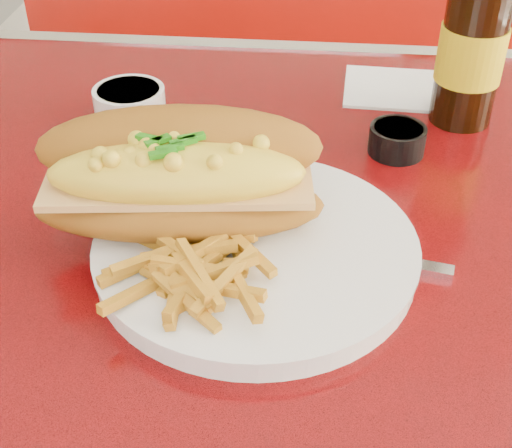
# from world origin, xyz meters

# --- Properties ---
(diner_table) EXTENTS (1.23, 0.83, 0.77)m
(diner_table) POSITION_xyz_m (0.00, 0.00, 0.61)
(diner_table) COLOR red
(diner_table) RESTS_ON ground
(booth_bench_far) EXTENTS (1.20, 0.51, 0.90)m
(booth_bench_far) POSITION_xyz_m (0.00, 0.81, 0.29)
(booth_bench_far) COLOR #9E130A
(booth_bench_far) RESTS_ON ground
(dinner_plate) EXTENTS (0.36, 0.36, 0.02)m
(dinner_plate) POSITION_xyz_m (0.02, -0.07, 0.78)
(dinner_plate) COLOR white
(dinner_plate) RESTS_ON diner_table
(mac_hoagie) EXTENTS (0.26, 0.15, 0.11)m
(mac_hoagie) POSITION_xyz_m (-0.05, -0.04, 0.84)
(mac_hoagie) COLOR #9C6019
(mac_hoagie) RESTS_ON dinner_plate
(fries_pile) EXTENTS (0.12, 0.11, 0.03)m
(fries_pile) POSITION_xyz_m (-0.03, -0.12, 0.80)
(fries_pile) COLOR gold
(fries_pile) RESTS_ON dinner_plate
(fork) EXTENTS (0.08, 0.16, 0.00)m
(fork) POSITION_xyz_m (0.07, -0.07, 0.79)
(fork) COLOR silver
(fork) RESTS_ON dinner_plate
(gravy_ramekin) EXTENTS (0.09, 0.09, 0.04)m
(gravy_ramekin) POSITION_xyz_m (-0.15, 0.16, 0.79)
(gravy_ramekin) COLOR white
(gravy_ramekin) RESTS_ON diner_table
(sauce_cup_right) EXTENTS (0.07, 0.07, 0.03)m
(sauce_cup_right) POSITION_xyz_m (0.15, 0.13, 0.79)
(sauce_cup_right) COLOR black
(sauce_cup_right) RESTS_ON diner_table
(beer_bottle) EXTENTS (0.10, 0.10, 0.29)m
(beer_bottle) POSITION_xyz_m (0.23, 0.21, 0.88)
(beer_bottle) COLOR black
(beer_bottle) RESTS_ON diner_table
(knife) EXTENTS (0.20, 0.05, 0.01)m
(knife) POSITION_xyz_m (0.11, -0.06, 0.77)
(knife) COLOR silver
(knife) RESTS_ON diner_table
(paper_napkin) EXTENTS (0.12, 0.12, 0.00)m
(paper_napkin) POSITION_xyz_m (0.16, 0.28, 0.77)
(paper_napkin) COLOR white
(paper_napkin) RESTS_ON diner_table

